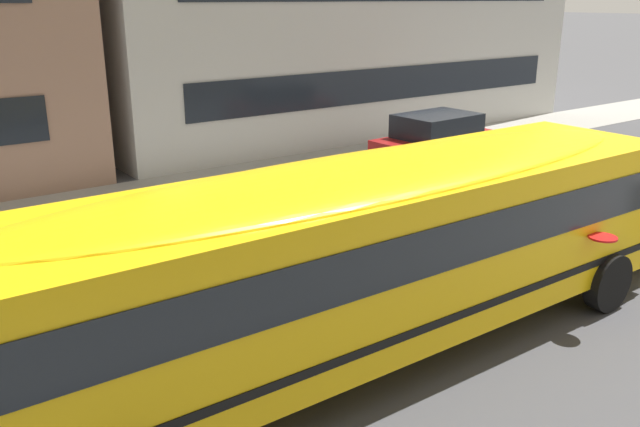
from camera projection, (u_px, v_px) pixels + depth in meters
ground_plane at (30, 383)px, 8.47m from camera, size 400.00×400.00×0.00m
lane_centreline at (30, 383)px, 8.47m from camera, size 110.00×0.16×0.01m
school_bus at (381, 241)px, 8.84m from camera, size 12.08×2.95×2.70m
parked_car_red_by_lamppost at (439, 142)px, 18.51m from camera, size 3.96×2.00×1.64m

